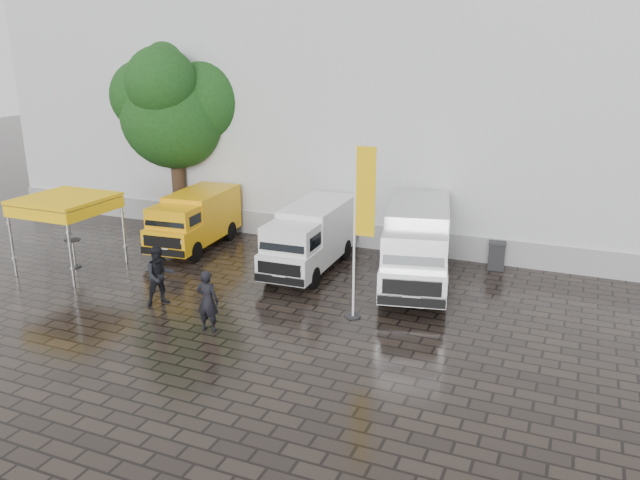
{
  "coord_description": "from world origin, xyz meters",
  "views": [
    {
      "loc": [
        6.99,
        -15.89,
        8.0
      ],
      "look_at": [
        -0.72,
        2.2,
        1.99
      ],
      "focal_mm": 35.0,
      "sensor_mm": 36.0,
      "label": 1
    }
  ],
  "objects_px": {
    "canopy_tent": "(64,202)",
    "person_front": "(208,301)",
    "van_silver": "(417,247)",
    "flagpole": "(360,220)",
    "van_yellow": "(195,221)",
    "wheelie_bin": "(496,255)",
    "person_tent": "(160,276)",
    "van_white": "(310,239)",
    "cocktail_table": "(74,253)"
  },
  "relations": [
    {
      "from": "van_yellow",
      "to": "van_white",
      "type": "distance_m",
      "value": 5.59
    },
    {
      "from": "van_silver",
      "to": "wheelie_bin",
      "type": "bearing_deg",
      "value": 36.93
    },
    {
      "from": "canopy_tent",
      "to": "person_front",
      "type": "bearing_deg",
      "value": -18.26
    },
    {
      "from": "flagpole",
      "to": "cocktail_table",
      "type": "height_order",
      "value": "flagpole"
    },
    {
      "from": "cocktail_table",
      "to": "van_white",
      "type": "bearing_deg",
      "value": 21.25
    },
    {
      "from": "van_white",
      "to": "van_silver",
      "type": "height_order",
      "value": "van_silver"
    },
    {
      "from": "person_front",
      "to": "person_tent",
      "type": "xyz_separation_m",
      "value": [
        -2.55,
        1.12,
        0.03
      ]
    },
    {
      "from": "canopy_tent",
      "to": "person_front",
      "type": "relative_size",
      "value": 1.57
    },
    {
      "from": "canopy_tent",
      "to": "person_tent",
      "type": "relative_size",
      "value": 1.52
    },
    {
      "from": "flagpole",
      "to": "person_tent",
      "type": "relative_size",
      "value": 2.84
    },
    {
      "from": "van_white",
      "to": "cocktail_table",
      "type": "relative_size",
      "value": 5.07
    },
    {
      "from": "van_white",
      "to": "van_silver",
      "type": "relative_size",
      "value": 0.88
    },
    {
      "from": "flagpole",
      "to": "wheelie_bin",
      "type": "height_order",
      "value": "flagpole"
    },
    {
      "from": "canopy_tent",
      "to": "cocktail_table",
      "type": "relative_size",
      "value": 2.71
    },
    {
      "from": "canopy_tent",
      "to": "person_tent",
      "type": "xyz_separation_m",
      "value": [
        5.22,
        -1.44,
        -1.64
      ]
    },
    {
      "from": "cocktail_table",
      "to": "canopy_tent",
      "type": "bearing_deg",
      "value": -72.02
    },
    {
      "from": "flagpole",
      "to": "cocktail_table",
      "type": "xyz_separation_m",
      "value": [
        -11.64,
        0.22,
        -2.61
      ]
    },
    {
      "from": "van_yellow",
      "to": "wheelie_bin",
      "type": "xyz_separation_m",
      "value": [
        12.03,
        2.24,
        -0.62
      ]
    },
    {
      "from": "van_white",
      "to": "van_silver",
      "type": "bearing_deg",
      "value": -1.3
    },
    {
      "from": "flagpole",
      "to": "person_tent",
      "type": "bearing_deg",
      "value": -166.83
    },
    {
      "from": "cocktail_table",
      "to": "wheelie_bin",
      "type": "xyz_separation_m",
      "value": [
        14.92,
        6.14,
        -0.02
      ]
    },
    {
      "from": "van_silver",
      "to": "canopy_tent",
      "type": "relative_size",
      "value": 2.13
    },
    {
      "from": "van_yellow",
      "to": "wheelie_bin",
      "type": "distance_m",
      "value": 12.25
    },
    {
      "from": "van_yellow",
      "to": "flagpole",
      "type": "height_order",
      "value": "flagpole"
    },
    {
      "from": "van_silver",
      "to": "person_tent",
      "type": "bearing_deg",
      "value": -157.35
    },
    {
      "from": "van_silver",
      "to": "flagpole",
      "type": "bearing_deg",
      "value": -115.95
    },
    {
      "from": "flagpole",
      "to": "person_front",
      "type": "relative_size",
      "value": 2.94
    },
    {
      "from": "person_front",
      "to": "cocktail_table",
      "type": "bearing_deg",
      "value": -23.64
    },
    {
      "from": "person_front",
      "to": "person_tent",
      "type": "height_order",
      "value": "person_tent"
    },
    {
      "from": "van_white",
      "to": "person_tent",
      "type": "relative_size",
      "value": 2.83
    },
    {
      "from": "van_silver",
      "to": "flagpole",
      "type": "xyz_separation_m",
      "value": [
        -0.86,
        -3.55,
        1.78
      ]
    },
    {
      "from": "van_yellow",
      "to": "flagpole",
      "type": "relative_size",
      "value": 0.89
    },
    {
      "from": "wheelie_bin",
      "to": "van_yellow",
      "type": "bearing_deg",
      "value": -176.38
    },
    {
      "from": "canopy_tent",
      "to": "person_tent",
      "type": "distance_m",
      "value": 5.66
    },
    {
      "from": "van_white",
      "to": "flagpole",
      "type": "relative_size",
      "value": 1.0
    },
    {
      "from": "person_tent",
      "to": "cocktail_table",
      "type": "bearing_deg",
      "value": 111.16
    },
    {
      "from": "van_yellow",
      "to": "wheelie_bin",
      "type": "relative_size",
      "value": 4.68
    },
    {
      "from": "cocktail_table",
      "to": "wheelie_bin",
      "type": "bearing_deg",
      "value": 22.36
    },
    {
      "from": "van_silver",
      "to": "cocktail_table",
      "type": "distance_m",
      "value": 12.97
    },
    {
      "from": "van_yellow",
      "to": "flagpole",
      "type": "distance_m",
      "value": 9.88
    },
    {
      "from": "van_yellow",
      "to": "person_tent",
      "type": "distance_m",
      "value": 6.1
    },
    {
      "from": "flagpole",
      "to": "wheelie_bin",
      "type": "bearing_deg",
      "value": 62.74
    },
    {
      "from": "van_yellow",
      "to": "wheelie_bin",
      "type": "bearing_deg",
      "value": 5.79
    },
    {
      "from": "flagpole",
      "to": "person_front",
      "type": "height_order",
      "value": "flagpole"
    },
    {
      "from": "van_silver",
      "to": "canopy_tent",
      "type": "height_order",
      "value": "canopy_tent"
    },
    {
      "from": "person_front",
      "to": "van_yellow",
      "type": "bearing_deg",
      "value": -57.38
    },
    {
      "from": "canopy_tent",
      "to": "person_tent",
      "type": "bearing_deg",
      "value": -15.42
    },
    {
      "from": "van_silver",
      "to": "wheelie_bin",
      "type": "distance_m",
      "value": 3.79
    },
    {
      "from": "van_silver",
      "to": "wheelie_bin",
      "type": "height_order",
      "value": "van_silver"
    },
    {
      "from": "person_front",
      "to": "person_tent",
      "type": "distance_m",
      "value": 2.79
    }
  ]
}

